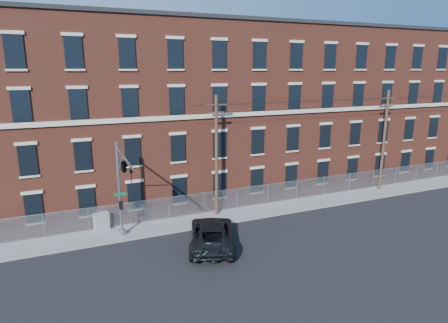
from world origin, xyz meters
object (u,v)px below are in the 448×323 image
at_px(traffic_signal_mast, 123,174).
at_px(utility_cabinet, 101,221).
at_px(utility_pole_near, 216,154).
at_px(pickup_truck, 212,234).

xyz_separation_m(traffic_signal_mast, utility_cabinet, (-1.30, 3.82, -4.58)).
bearing_deg(utility_pole_near, pickup_truck, -115.42).
xyz_separation_m(utility_pole_near, utility_cabinet, (-9.30, 0.40, -4.53)).
bearing_deg(utility_cabinet, traffic_signal_mast, -83.37).
distance_m(traffic_signal_mast, pickup_truck, 7.35).
relative_size(utility_pole_near, utility_cabinet, 7.28).
bearing_deg(utility_pole_near, traffic_signal_mast, -156.86).
height_order(pickup_truck, utility_cabinet, pickup_truck).
height_order(utility_pole_near, pickup_truck, utility_pole_near).
xyz_separation_m(traffic_signal_mast, pickup_truck, (5.57, -1.70, -4.49)).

